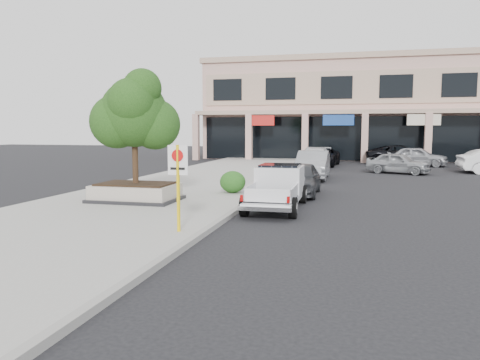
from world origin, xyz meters
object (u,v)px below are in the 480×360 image
planter (136,192)px  curb_car_c (315,158)px  pickup_truck (276,188)px  curb_car_d (321,156)px  curb_car_a (299,178)px  lot_car_e (417,156)px  planter_tree (139,114)px  curb_car_b (313,165)px  no_parking_sign (178,176)px  lot_car_a (398,163)px  lot_car_d (402,155)px

planter → curb_car_c: size_ratio=0.60×
pickup_truck → curb_car_d: size_ratio=0.94×
pickup_truck → curb_car_d: pickup_truck is taller
curb_car_a → lot_car_e: (6.91, 17.89, 0.04)m
planter_tree → curb_car_b: size_ratio=0.82×
pickup_truck → no_parking_sign: bearing=-110.8°
planter_tree → curb_car_d: 21.23m
planter_tree → pickup_truck: planter_tree is taller
lot_car_a → lot_car_d: size_ratio=0.71×
no_parking_sign → pickup_truck: size_ratio=0.47×
planter → curb_car_d: 21.25m
pickup_truck → curb_car_c: 17.20m
no_parking_sign → lot_car_d: (8.02, 28.18, -0.86)m
no_parking_sign → lot_car_d: size_ratio=0.41×
lot_car_a → no_parking_sign: bearing=-176.8°
no_parking_sign → curb_car_c: (1.61, 22.12, -0.86)m
curb_car_b → lot_car_a: bearing=41.6°
pickup_truck → curb_car_c: pickup_truck is taller
planter_tree → curb_car_c: planter_tree is taller
planter → curb_car_b: curb_car_b is taller
pickup_truck → curb_car_a: pickup_truck is taller
no_parking_sign → lot_car_d: bearing=74.1°
lot_car_d → lot_car_e: bearing=-148.4°
planter → curb_car_d: curb_car_d is taller
planter → pickup_truck: pickup_truck is taller
curb_car_c → lot_car_a: (5.51, -2.09, -0.09)m
curb_car_a → planter: bearing=-143.9°
lot_car_a → lot_car_e: size_ratio=0.90×
curb_car_c → lot_car_d: lot_car_d is taller
curb_car_a → lot_car_e: lot_car_e is taller
planter_tree → pickup_truck: (5.20, 0.15, -2.64)m
pickup_truck → lot_car_d: size_ratio=0.88×
curb_car_c → curb_car_d: (0.22, 3.05, -0.04)m
planter → pickup_truck: 5.35m
no_parking_sign → curb_car_c: 22.20m
pickup_truck → curb_car_b: bearing=87.5°
planter → curb_car_a: bearing=36.3°
no_parking_sign → lot_car_e: size_ratio=0.52×
planter_tree → lot_car_a: size_ratio=1.01×
curb_car_c → lot_car_a: size_ratio=1.33×
curb_car_b → planter: bearing=-117.7°
no_parking_sign → curb_car_a: no_parking_sign is taller
planter → curb_car_d: size_ratio=0.61×
curb_car_a → lot_car_e: size_ratio=0.95×
curb_car_b → curb_car_d: 9.66m
curb_car_c → lot_car_a: 5.90m
lot_car_a → planter: bearing=168.1°
curb_car_b → curb_car_c: (-0.48, 6.61, -0.03)m
no_parking_sign → lot_car_e: no_parking_sign is taller
planter_tree → curb_car_a: size_ratio=0.96×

